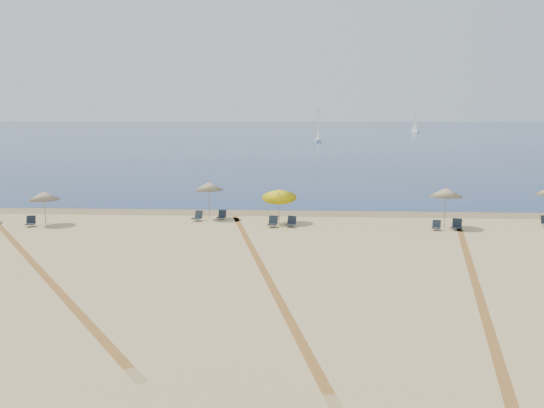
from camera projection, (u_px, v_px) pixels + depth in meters
The scene contains 17 objects.
ground at pixel (238, 347), 17.70m from camera, with size 160.00×160.00×0.00m, color tan.
ocean at pixel (298, 130), 239.44m from camera, with size 500.00×500.00×0.00m, color #0C2151.
wet_sand at pixel (275, 213), 41.35m from camera, with size 500.00×500.00×0.00m, color olive.
umbrella_1 at pixel (44, 196), 36.59m from camera, with size 1.99×1.99×2.28m.
umbrella_2 at pixel (209, 186), 38.70m from camera, with size 1.99×1.99×2.62m.
umbrella_3 at pixel (279, 193), 37.14m from camera, with size 2.33×2.39×2.58m.
umbrella_4 at pixel (446, 192), 35.68m from camera, with size 2.08×2.08×2.63m.
chair_1 at pixel (31, 222), 36.38m from camera, with size 0.71×0.78×0.68m.
chair_2 at pixel (198, 216), 38.25m from camera, with size 0.79×0.84×0.69m.
chair_3 at pixel (222, 215), 38.70m from camera, with size 0.64×0.72×0.65m.
chair_4 at pixel (273, 222), 36.19m from camera, with size 0.68×0.77×0.71m.
chair_5 at pixel (291, 222), 36.20m from camera, with size 0.74×0.80×0.69m.
chair_6 at pixel (436, 226), 35.24m from camera, with size 0.66×0.72×0.62m.
chair_7 at pixel (457, 225), 35.23m from camera, with size 0.73×0.81×0.70m.
sailboat_0 at pixel (415, 127), 204.10m from camera, with size 2.87×4.33×6.38m.
sailboat_1 at pixel (318, 132), 142.75m from camera, with size 1.68×5.53×8.13m.
tire_tracks at pixel (246, 271), 26.18m from camera, with size 56.92×40.05×0.00m.
Camera 1 is at (1.97, -16.67, 7.29)m, focal length 37.17 mm.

